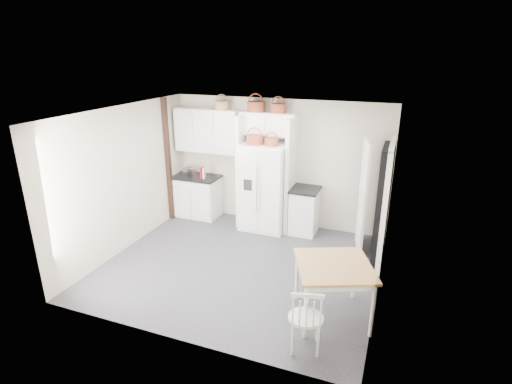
% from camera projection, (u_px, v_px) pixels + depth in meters
% --- Properties ---
extents(floor, '(4.50, 4.50, 0.00)m').
position_uv_depth(floor, '(241.00, 265.00, 6.85)').
color(floor, '#26262B').
rests_on(floor, ground).
extents(ceiling, '(4.50, 4.50, 0.00)m').
position_uv_depth(ceiling, '(239.00, 113.00, 5.97)').
color(ceiling, white).
rests_on(ceiling, wall_back).
extents(wall_back, '(4.50, 0.00, 4.50)m').
position_uv_depth(wall_back, '(278.00, 163.00, 8.17)').
color(wall_back, beige).
rests_on(wall_back, floor).
extents(wall_left, '(0.00, 4.00, 4.00)m').
position_uv_depth(wall_left, '(125.00, 179.00, 7.16)').
color(wall_left, beige).
rests_on(wall_left, floor).
extents(wall_right, '(0.00, 4.00, 4.00)m').
position_uv_depth(wall_right, '(386.00, 214.00, 5.66)').
color(wall_right, beige).
rests_on(wall_right, floor).
extents(refrigerator, '(0.91, 0.74, 1.77)m').
position_uv_depth(refrigerator, '(265.00, 187.00, 8.02)').
color(refrigerator, white).
rests_on(refrigerator, floor).
extents(base_cab_left, '(0.95, 0.60, 0.88)m').
position_uv_depth(base_cab_left, '(198.00, 197.00, 8.78)').
color(base_cab_left, white).
rests_on(base_cab_left, floor).
extents(base_cab_right, '(0.50, 0.61, 0.89)m').
position_uv_depth(base_cab_right, '(304.00, 211.00, 7.97)').
color(base_cab_right, white).
rests_on(base_cab_right, floor).
extents(dining_table, '(1.27, 1.27, 0.81)m').
position_uv_depth(dining_table, '(332.00, 291.00, 5.42)').
color(dining_table, olive).
rests_on(dining_table, floor).
extents(windsor_chair, '(0.52, 0.49, 0.88)m').
position_uv_depth(windsor_chair, '(306.00, 318.00, 4.81)').
color(windsor_chair, white).
rests_on(windsor_chair, floor).
extents(counter_left, '(0.99, 0.64, 0.04)m').
position_uv_depth(counter_left, '(197.00, 177.00, 8.62)').
color(counter_left, black).
rests_on(counter_left, base_cab_left).
extents(counter_right, '(0.54, 0.65, 0.04)m').
position_uv_depth(counter_right, '(305.00, 189.00, 7.81)').
color(counter_right, black).
rests_on(counter_right, base_cab_right).
extents(toaster, '(0.30, 0.22, 0.19)m').
position_uv_depth(toaster, '(190.00, 171.00, 8.62)').
color(toaster, silver).
rests_on(toaster, counter_left).
extents(cookbook_red, '(0.05, 0.16, 0.23)m').
position_uv_depth(cookbook_red, '(202.00, 173.00, 8.45)').
color(cookbook_red, maroon).
rests_on(cookbook_red, counter_left).
extents(cookbook_cream, '(0.07, 0.15, 0.22)m').
position_uv_depth(cookbook_cream, '(204.00, 173.00, 8.43)').
color(cookbook_cream, silver).
rests_on(cookbook_cream, counter_left).
extents(basket_upper_c, '(0.29, 0.29, 0.17)m').
position_uv_depth(basket_upper_c, '(222.00, 105.00, 8.02)').
color(basket_upper_c, '#976945').
rests_on(basket_upper_c, upper_cabinet).
extents(basket_bridge_a, '(0.34, 0.34, 0.19)m').
position_uv_depth(basket_bridge_a, '(256.00, 106.00, 7.77)').
color(basket_bridge_a, brown).
rests_on(basket_bridge_a, bridge_cabinet).
extents(basket_bridge_b, '(0.30, 0.30, 0.17)m').
position_uv_depth(basket_bridge_b, '(278.00, 108.00, 7.62)').
color(basket_bridge_b, brown).
rests_on(basket_bridge_b, bridge_cabinet).
extents(basket_fridge_a, '(0.33, 0.33, 0.18)m').
position_uv_depth(basket_fridge_a, '(255.00, 140.00, 7.67)').
color(basket_fridge_a, brown).
rests_on(basket_fridge_a, refrigerator).
extents(basket_fridge_b, '(0.26, 0.26, 0.14)m').
position_uv_depth(basket_fridge_b, '(271.00, 142.00, 7.56)').
color(basket_fridge_b, brown).
rests_on(basket_fridge_b, refrigerator).
extents(upper_cabinet, '(1.40, 0.34, 0.90)m').
position_uv_depth(upper_cabinet, '(208.00, 131.00, 8.32)').
color(upper_cabinet, white).
rests_on(upper_cabinet, wall_back).
extents(bridge_cabinet, '(1.12, 0.34, 0.45)m').
position_uv_depth(bridge_cabinet, '(269.00, 124.00, 7.79)').
color(bridge_cabinet, white).
rests_on(bridge_cabinet, wall_back).
extents(fridge_panel_left, '(0.08, 0.60, 2.30)m').
position_uv_depth(fridge_panel_left, '(243.00, 171.00, 8.17)').
color(fridge_panel_left, white).
rests_on(fridge_panel_left, floor).
extents(fridge_panel_right, '(0.08, 0.60, 2.30)m').
position_uv_depth(fridge_panel_right, '(291.00, 176.00, 7.83)').
color(fridge_panel_right, white).
rests_on(fridge_panel_right, floor).
extents(trim_post, '(0.09, 0.09, 2.60)m').
position_uv_depth(trim_post, '(168.00, 161.00, 8.33)').
color(trim_post, black).
rests_on(trim_post, floor).
extents(doorway_void, '(0.18, 0.85, 2.05)m').
position_uv_depth(doorway_void, '(382.00, 206.00, 6.66)').
color(doorway_void, black).
rests_on(doorway_void, floor).
extents(door_slab, '(0.21, 0.79, 2.05)m').
position_uv_depth(door_slab, '(363.00, 197.00, 7.07)').
color(door_slab, white).
rests_on(door_slab, floor).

